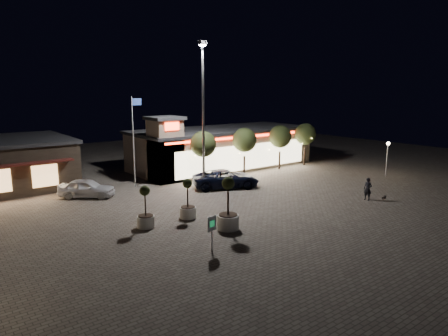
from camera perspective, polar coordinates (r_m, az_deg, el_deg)
ground at (r=26.90m, az=3.29°, el=-7.38°), size 90.00×90.00×0.00m
retail_building at (r=44.26m, az=-0.59°, el=2.94°), size 20.40×8.40×6.10m
floodlight_pole at (r=33.12m, az=-2.99°, el=8.51°), size 0.60×0.40×12.38m
flagpole at (r=35.74m, az=-12.72°, el=4.79°), size 0.95×0.10×8.00m
lamp_post_east at (r=42.82m, az=22.32°, el=2.15°), size 0.36×0.36×3.48m
string_tree_a at (r=37.03m, az=-3.00°, el=3.41°), size 2.42×2.42×4.79m
string_tree_b at (r=40.03m, az=2.94°, el=4.00°), size 2.42×2.42×4.79m
string_tree_c at (r=43.40m, az=8.02°, el=4.46°), size 2.42×2.42×4.79m
string_tree_d at (r=46.31m, az=11.53°, el=4.76°), size 2.42×2.42×4.79m
pickup_truck at (r=35.20m, az=0.30°, el=-1.53°), size 6.42×4.81×1.62m
white_sedan at (r=33.95m, az=-19.03°, el=-2.73°), size 4.53×4.16×1.50m
pedestrian at (r=33.23m, az=19.84°, el=-2.84°), size 0.51×0.70×1.77m
dog at (r=33.66m, az=21.92°, el=-3.89°), size 0.52×0.23×0.28m
planter_left at (r=25.69m, az=-11.13°, el=-6.53°), size 1.10×1.10×2.70m
planter_mid at (r=24.84m, az=0.59°, el=-6.47°), size 1.35×1.35×3.32m
planter_right at (r=27.11m, az=-5.19°, el=-5.40°), size 1.11×1.11×2.72m
valet_sign at (r=21.61m, az=-1.75°, el=-8.35°), size 0.63×0.18×1.91m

